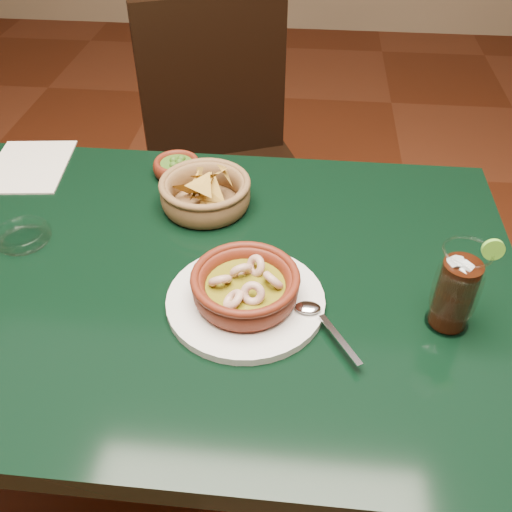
# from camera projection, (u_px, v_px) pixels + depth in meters

# --- Properties ---
(ground) EXTENTS (7.00, 7.00, 0.00)m
(ground) POSITION_uv_depth(u_px,v_px,m) (204.00, 484.00, 1.49)
(ground) COLOR #471C0C
(ground) RESTS_ON ground
(dining_table) EXTENTS (1.20, 0.80, 0.75)m
(dining_table) POSITION_uv_depth(u_px,v_px,m) (183.00, 309.00, 1.07)
(dining_table) COLOR black
(dining_table) RESTS_ON ground
(dining_chair) EXTENTS (0.59, 0.59, 0.98)m
(dining_chair) POSITION_uv_depth(u_px,v_px,m) (227.00, 164.00, 1.68)
(dining_chair) COLOR black
(dining_chair) RESTS_ON ground
(shrimp_plate) EXTENTS (0.31, 0.26, 0.08)m
(shrimp_plate) POSITION_uv_depth(u_px,v_px,m) (246.00, 290.00, 0.92)
(shrimp_plate) COLOR silver
(shrimp_plate) RESTS_ON dining_table
(chip_basket) EXTENTS (0.21, 0.21, 0.13)m
(chip_basket) POSITION_uv_depth(u_px,v_px,m) (205.00, 193.00, 1.13)
(chip_basket) COLOR brown
(chip_basket) RESTS_ON dining_table
(guacamole_ramekin) EXTENTS (0.12, 0.12, 0.04)m
(guacamole_ramekin) POSITION_uv_depth(u_px,v_px,m) (177.00, 167.00, 1.23)
(guacamole_ramekin) COLOR #51190D
(guacamole_ramekin) RESTS_ON dining_table
(cola_drink) EXTENTS (0.15, 0.15, 0.17)m
(cola_drink) POSITION_uv_depth(u_px,v_px,m) (456.00, 289.00, 0.86)
(cola_drink) COLOR white
(cola_drink) RESTS_ON dining_table
(glass_ashtray) EXTENTS (0.11, 0.11, 0.03)m
(glass_ashtray) POSITION_uv_depth(u_px,v_px,m) (23.00, 236.00, 1.06)
(glass_ashtray) COLOR white
(glass_ashtray) RESTS_ON dining_table
(paper_menu) EXTENTS (0.19, 0.24, 0.00)m
(paper_menu) POSITION_uv_depth(u_px,v_px,m) (29.00, 166.00, 1.26)
(paper_menu) COLOR beige
(paper_menu) RESTS_ON dining_table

